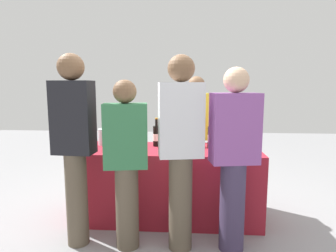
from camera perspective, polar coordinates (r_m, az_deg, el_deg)
name	(u,v)px	position (r m, az deg, el deg)	size (l,w,h in m)	color
ground_plane	(168,217)	(3.43, 0.00, -17.57)	(12.00, 12.00, 0.00)	gray
tasting_table	(168,183)	(3.28, 0.00, -11.29)	(1.99, 0.70, 0.80)	maroon
wine_bottle_0	(156,136)	(3.27, -2.30, -1.95)	(0.08, 0.08, 0.33)	black
wine_bottle_1	(181,135)	(3.32, 2.61, -1.89)	(0.08, 0.08, 0.32)	black
wine_bottle_2	(199,137)	(3.25, 6.24, -2.15)	(0.07, 0.07, 0.32)	black
wine_bottle_3	(211,137)	(3.22, 8.52, -2.16)	(0.07, 0.07, 0.32)	black
wine_bottle_4	(221,135)	(3.34, 10.42, -1.82)	(0.07, 0.07, 0.33)	black
wine_glass_0	(107,142)	(3.12, -12.04, -3.05)	(0.07, 0.07, 0.14)	silver
wine_glass_1	(172,141)	(3.06, 0.80, -3.06)	(0.07, 0.07, 0.14)	silver
wine_glass_2	(230,145)	(2.99, 12.26, -3.70)	(0.07, 0.07, 0.13)	silver
ice_bucket	(107,137)	(3.43, -12.06, -2.10)	(0.20, 0.20, 0.19)	silver
server_pouring	(196,134)	(3.74, 5.56, -1.50)	(0.42, 0.27, 1.60)	black
guest_0	(74,141)	(2.73, -18.14, -2.90)	(0.37, 0.24, 1.76)	brown
guest_1	(126,159)	(2.60, -8.31, -6.58)	(0.41, 0.27, 1.54)	brown
guest_2	(181,146)	(2.52, 2.55, -3.90)	(0.41, 0.27, 1.74)	brown
guest_3	(234,154)	(2.59, 12.95, -5.49)	(0.44, 0.29, 1.64)	#3F3351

